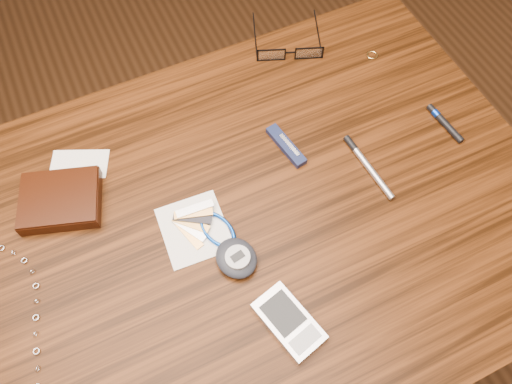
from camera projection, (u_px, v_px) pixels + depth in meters
ground at (248, 332)px, 1.44m from camera, size 3.80×3.80×0.00m
desk at (243, 246)px, 0.87m from camera, size 1.00×0.70×0.75m
wallet_and_card at (61, 199)px, 0.79m from camera, size 0.17×0.17×0.03m
eyeglasses at (290, 52)px, 0.94m from camera, size 0.16×0.17×0.03m
gold_ring at (372, 55)px, 0.95m from camera, size 0.02×0.02×0.00m
pda_phone at (289, 322)px, 0.70m from camera, size 0.08×0.11×0.02m
pedometer at (236, 258)px, 0.74m from camera, size 0.07×0.08×0.03m
notepad_keys at (205, 228)px, 0.77m from camera, size 0.12×0.12×0.01m
pocket_knife at (286, 146)px, 0.84m from camera, size 0.03×0.09×0.01m
silver_pen at (365, 162)px, 0.83m from camera, size 0.02×0.13×0.01m
black_blue_pen at (444, 122)px, 0.87m from camera, size 0.02×0.09×0.01m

